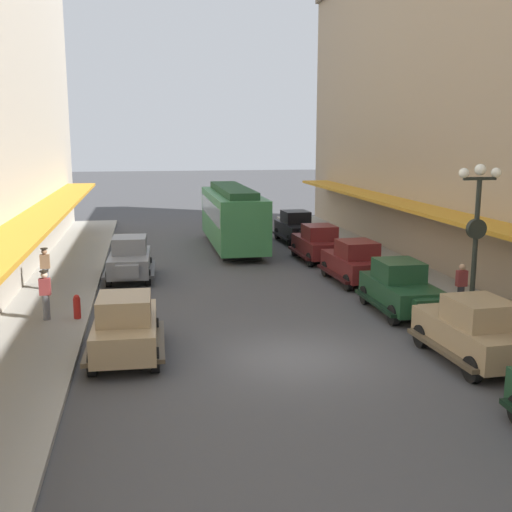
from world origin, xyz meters
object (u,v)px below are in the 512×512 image
Objects in this scene: parked_car_0 at (130,258)px; pedestrian_1 at (45,295)px; pedestrian_0 at (45,268)px; parked_car_2 at (473,329)px; parked_car_7 at (126,325)px; streetcar at (233,215)px; fire_hydrant at (77,306)px; pedestrian_2 at (461,286)px; parked_car_1 at (318,242)px; lamp_post_with_clock at (476,237)px; parked_car_5 at (355,261)px; parked_car_4 at (296,226)px; parked_car_6 at (400,287)px.

pedestrian_1 is at bearing -112.36° from parked_car_0.
parked_car_0 is 2.58× the size of pedestrian_0.
parked_car_7 is (-9.44, 2.10, 0.00)m from parked_car_2.
streetcar is (-3.99, 18.79, 0.96)m from parked_car_2.
parked_car_2 reaches higher than fire_hydrant.
pedestrian_1 is 14.23m from pedestrian_2.
lamp_post_with_clock is at bearing -80.68° from parked_car_1.
fire_hydrant is (-12.75, 2.77, -2.42)m from lamp_post_with_clock.
parked_car_7 reaches higher than fire_hydrant.
parked_car_7 is 0.45× the size of streetcar.
pedestrian_0 and pedestrian_1 have the same top height.
parked_car_0 is 15.43m from parked_car_2.
lamp_post_with_clock reaches higher than parked_car_5.
parked_car_4 is 1.00× the size of parked_car_5.
pedestrian_0 is (-12.78, -10.02, 0.07)m from parked_car_4.
parked_car_2 reaches higher than pedestrian_1.
parked_car_1 is 14.73m from pedestrian_1.
parked_car_2 is 1.00× the size of parked_car_4.
parked_car_1 is 2.57× the size of pedestrian_1.
parked_car_6 is at bearing 16.90° from parked_car_7.
parked_car_4 is at bearing 97.32° from pedestrian_2.
pedestrian_1 reaches higher than fire_hydrant.
parked_car_6 is at bearing -90.05° from parked_car_4.
pedestrian_1 is (-12.14, -14.42, 0.07)m from parked_car_4.
parked_car_1 is 5.23× the size of fire_hydrant.
fire_hydrant is at bearing -1.29° from pedestrian_1.
pedestrian_0 is at bearing -160.70° from parked_car_1.
lamp_post_with_clock is at bearing 4.55° from parked_car_7.
parked_car_2 is 2.63× the size of pedestrian_2.
fire_hydrant is (-11.14, 5.76, -0.38)m from parked_car_2.
pedestrian_0 is (-1.63, 4.42, 0.45)m from fire_hydrant.
parked_car_6 is at bearing -88.29° from parked_car_1.
parked_car_4 is at bearing 89.67° from parked_car_5.
pedestrian_2 is at bearing -5.64° from fire_hydrant.
parked_car_2 is 2.58× the size of pedestrian_1.
parked_car_0 and parked_car_2 have the same top height.
pedestrian_1 is at bearing -81.75° from pedestrian_0.
lamp_post_with_clock reaches higher than parked_car_1.
pedestrian_1 is 1.02× the size of pedestrian_2.
lamp_post_with_clock is (1.60, -17.21, 2.04)m from parked_car_4.
pedestrian_2 is (11.54, -7.70, 0.05)m from parked_car_0.
parked_car_7 is at bearing -89.63° from parked_car_0.
lamp_post_with_clock is 16.20m from pedestrian_0.
parked_car_4 is at bearing 38.10° from pedestrian_0.
streetcar is at bearing 113.44° from parked_car_5.
parked_car_1 and parked_car_4 have the same top height.
streetcar is 5.76× the size of pedestrian_1.
parked_car_5 is 7.21m from lamp_post_with_clock.
fire_hydrant is (-11.15, -14.44, -0.38)m from parked_car_4.
lamp_post_with_clock is at bearing -51.01° from parked_car_6.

